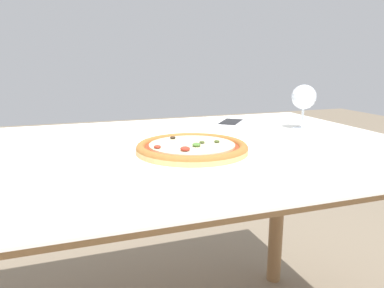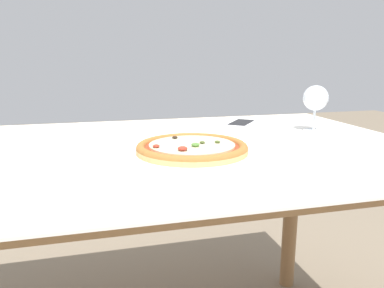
# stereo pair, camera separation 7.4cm
# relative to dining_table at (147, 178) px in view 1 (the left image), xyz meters

# --- Properties ---
(dining_table) EXTENTS (1.50, 0.92, 0.73)m
(dining_table) POSITION_rel_dining_table_xyz_m (0.00, 0.00, 0.00)
(dining_table) COLOR #997047
(dining_table) RESTS_ON ground_plane
(pizza_plate) EXTENTS (0.30, 0.30, 0.04)m
(pizza_plate) POSITION_rel_dining_table_xyz_m (0.09, -0.11, 0.10)
(pizza_plate) COLOR white
(pizza_plate) RESTS_ON dining_table
(wine_glass_far_left) EXTENTS (0.08, 0.08, 0.15)m
(wine_glass_far_left) POSITION_rel_dining_table_xyz_m (0.55, 0.10, 0.19)
(wine_glass_far_left) COLOR silver
(wine_glass_far_left) RESTS_ON dining_table
(cell_phone) EXTENTS (0.14, 0.16, 0.01)m
(cell_phone) POSITION_rel_dining_table_xyz_m (0.37, 0.26, 0.09)
(cell_phone) COLOR white
(cell_phone) RESTS_ON dining_table
(napkin_folded) EXTENTS (0.18, 0.16, 0.01)m
(napkin_folded) POSITION_rel_dining_table_xyz_m (0.38, 0.02, 0.09)
(napkin_folded) COLOR silver
(napkin_folded) RESTS_ON dining_table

